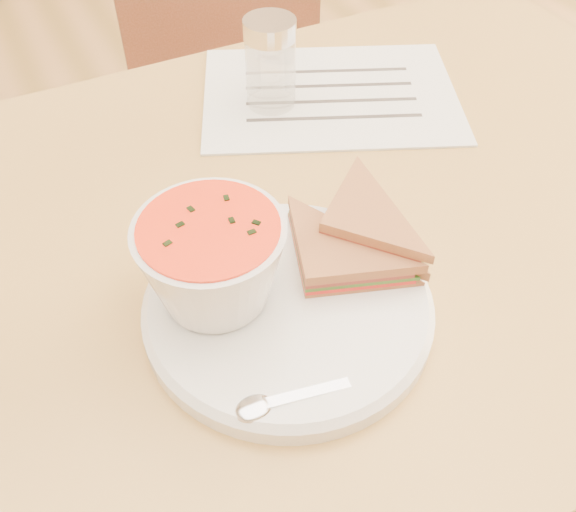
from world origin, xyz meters
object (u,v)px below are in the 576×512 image
plate (288,308)px  soup_bowl (213,266)px  dining_table (318,397)px  condiment_shaker (270,64)px  chair_far (252,131)px

plate → soup_bowl: (-0.05, 0.03, 0.05)m
dining_table → condiment_shaker: bearing=82.7°
soup_bowl → condiment_shaker: (0.18, 0.27, -0.00)m
dining_table → soup_bowl: size_ratio=8.15×
dining_table → soup_bowl: 0.47m
chair_far → condiment_shaker: (-0.12, -0.35, 0.35)m
plate → soup_bowl: soup_bowl is taller
chair_far → condiment_shaker: bearing=79.2°
dining_table → plate: (-0.10, -0.11, 0.38)m
plate → condiment_shaker: (0.13, 0.30, 0.05)m
chair_far → plate: size_ratio=3.59×
dining_table → soup_bowl: soup_bowl is taller
plate → soup_bowl: size_ratio=2.04×
soup_bowl → condiment_shaker: condiment_shaker is taller
soup_bowl → condiment_shaker: size_ratio=1.12×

